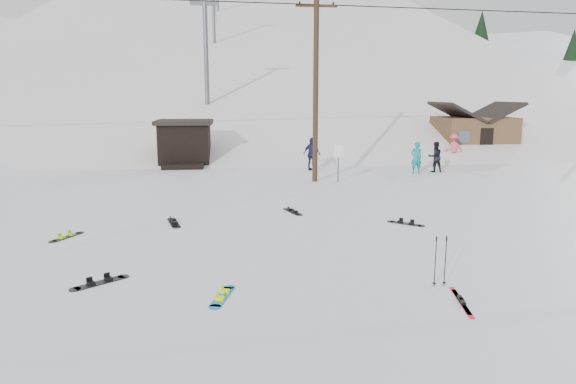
{
  "coord_description": "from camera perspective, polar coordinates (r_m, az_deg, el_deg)",
  "views": [
    {
      "loc": [
        -2.0,
        -11.11,
        4.3
      ],
      "look_at": [
        -0.41,
        3.96,
        1.4
      ],
      "focal_mm": 32.0,
      "sensor_mm": 36.0,
      "label": 1
    }
  ],
  "objects": [
    {
      "name": "board_scatter_a",
      "position": [
        12.78,
        -20.17,
        -9.4
      ],
      "size": [
        1.17,
        0.99,
        0.1
      ],
      "rotation": [
        0.0,
        0.0,
        0.67
      ],
      "color": "black",
      "rests_on": "ground"
    },
    {
      "name": "board_scatter_d",
      "position": [
        17.73,
        12.96,
        -3.41
      ],
      "size": [
        1.08,
        0.94,
        0.09
      ],
      "rotation": [
        0.0,
        0.0,
        -0.7
      ],
      "color": "black",
      "rests_on": "ground"
    },
    {
      "name": "board_scatter_b",
      "position": [
        17.8,
        -12.58,
        -3.33
      ],
      "size": [
        0.58,
        1.45,
        0.1
      ],
      "rotation": [
        0.0,
        0.0,
        1.82
      ],
      "color": "black",
      "rests_on": "ground"
    },
    {
      "name": "lift_hut",
      "position": [
        32.33,
        -11.37,
        5.4
      ],
      "size": [
        3.4,
        4.1,
        2.75
      ],
      "color": "black",
      "rests_on": "ground"
    },
    {
      "name": "skier_teal",
      "position": [
        29.05,
        14.06,
        3.72
      ],
      "size": [
        0.66,
        0.46,
        1.75
      ],
      "primitive_type": "imported",
      "rotation": [
        0.0,
        0.0,
        3.21
      ],
      "color": "#0C7F80",
      "rests_on": "ground"
    },
    {
      "name": "cabin",
      "position": [
        39.11,
        19.88,
        6.05
      ],
      "size": [
        5.39,
        4.4,
        3.77
      ],
      "color": "brown",
      "rests_on": "ground"
    },
    {
      "name": "trail_sign",
      "position": [
        25.39,
        5.63,
        3.93
      ],
      "size": [
        0.5,
        0.09,
        1.85
      ],
      "color": "#595B60",
      "rests_on": "ground"
    },
    {
      "name": "hero_snowboard",
      "position": [
        11.34,
        -7.31,
        -11.41
      ],
      "size": [
        0.54,
        1.32,
        0.09
      ],
      "rotation": [
        0.0,
        0.0,
        1.31
      ],
      "color": "#1C7EB9",
      "rests_on": "ground"
    },
    {
      "name": "treeline_crest",
      "position": [
        97.23,
        -4.89,
        8.24
      ],
      "size": [
        50.0,
        6.0,
        10.0
      ],
      "primitive_type": null,
      "color": "black",
      "rests_on": "ski_slope"
    },
    {
      "name": "ground",
      "position": [
        12.08,
        3.99,
        -10.04
      ],
      "size": [
        200.0,
        200.0,
        0.0
      ],
      "primitive_type": "plane",
      "color": "white",
      "rests_on": "ground"
    },
    {
      "name": "board_scatter_c",
      "position": [
        17.08,
        -23.38,
        -4.58
      ],
      "size": [
        0.76,
        1.19,
        0.09
      ],
      "rotation": [
        0.0,
        0.0,
        1.07
      ],
      "color": "black",
      "rests_on": "ground"
    },
    {
      "name": "lift_tower_near",
      "position": [
        41.32,
        -9.11,
        15.63
      ],
      "size": [
        2.2,
        0.36,
        8.0
      ],
      "color": "#595B60",
      "rests_on": "ski_slope"
    },
    {
      "name": "ski_poles",
      "position": [
        12.21,
        16.58,
        -7.29
      ],
      "size": [
        0.32,
        0.08,
        1.16
      ],
      "color": "black",
      "rests_on": "ground"
    },
    {
      "name": "lift_tower_mid",
      "position": [
        61.97,
        -8.29,
        20.05
      ],
      "size": [
        2.2,
        0.36,
        8.0
      ],
      "color": "#595B60",
      "rests_on": "ski_slope"
    },
    {
      "name": "skier_dark",
      "position": [
        29.89,
        16.03,
        3.77
      ],
      "size": [
        0.86,
        0.69,
        1.7
      ],
      "primitive_type": "imported",
      "rotation": [
        0.0,
        0.0,
        3.2
      ],
      "color": "black",
      "rests_on": "ground"
    },
    {
      "name": "ridge_right",
      "position": [
        74.63,
        26.58,
        -2.17
      ],
      "size": [
        45.66,
        93.98,
        54.59
      ],
      "primitive_type": "cube",
      "rotation": [
        0.21,
        -0.05,
        -0.12
      ],
      "color": "white",
      "rests_on": "ground"
    },
    {
      "name": "skier_pink",
      "position": [
        35.16,
        17.93,
        4.72
      ],
      "size": [
        1.22,
        0.8,
        1.77
      ],
      "primitive_type": "imported",
      "rotation": [
        0.0,
        0.0,
        3.01
      ],
      "color": "#DA4C5F",
      "rests_on": "ground"
    },
    {
      "name": "board_scatter_f",
      "position": [
        19.0,
        0.51,
        -2.18
      ],
      "size": [
        0.62,
        1.27,
        0.09
      ],
      "rotation": [
        0.0,
        0.0,
        1.92
      ],
      "color": "black",
      "rests_on": "ground"
    },
    {
      "name": "skier_navy",
      "position": [
        29.27,
        2.67,
        4.23
      ],
      "size": [
        1.14,
        1.07,
        1.89
      ],
      "primitive_type": "imported",
      "rotation": [
        0.0,
        0.0,
        2.44
      ],
      "color": "#1B1D44",
      "rests_on": "ground"
    },
    {
      "name": "ski_slope",
      "position": [
        68.12,
        -4.17,
        -3.05
      ],
      "size": [
        60.0,
        85.24,
        65.97
      ],
      "primitive_type": "cube",
      "rotation": [
        0.31,
        0.0,
        0.0
      ],
      "color": "white",
      "rests_on": "ground"
    },
    {
      "name": "utility_pole",
      "position": [
        25.43,
        3.1,
        11.67
      ],
      "size": [
        2.0,
        0.26,
        9.0
      ],
      "color": "#3A2819",
      "rests_on": "ground"
    },
    {
      "name": "hero_skis",
      "position": [
        11.58,
        18.7,
        -11.44
      ],
      "size": [
        0.38,
        1.66,
        0.09
      ],
      "rotation": [
        0.0,
        0.0,
        -0.17
      ],
      "color": "red",
      "rests_on": "ground"
    }
  ]
}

